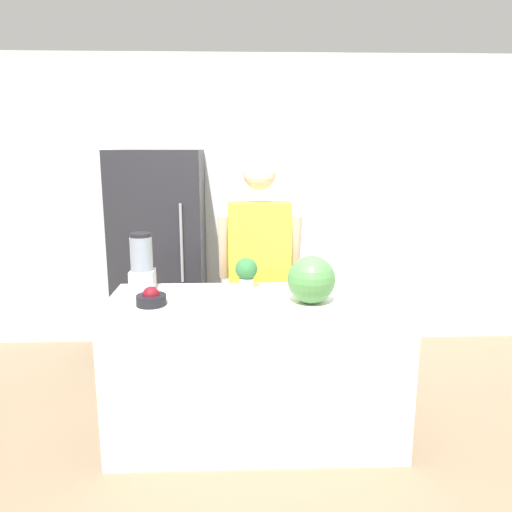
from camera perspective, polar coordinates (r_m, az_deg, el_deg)
name	(u,v)px	position (r m, az deg, el deg)	size (l,w,h in m)	color
ground_plane	(258,470)	(3.11, 0.27, -23.25)	(14.00, 14.00, 0.00)	#7F6B51
wall_back	(250,204)	(4.57, -0.74, 5.96)	(8.00, 0.06, 2.60)	silver
counter_island	(256,369)	(3.17, 0.02, -12.80)	(1.77, 0.69, 0.92)	beige
refrigerator	(160,257)	(4.33, -10.89, -0.07)	(0.74, 0.65, 1.79)	#232328
person	(259,276)	(3.60, 0.38, -2.34)	(0.58, 0.27, 1.74)	#4C608C
cutting_board	(313,304)	(2.88, 6.52, -5.51)	(0.39, 0.27, 0.01)	white
watermelon	(311,280)	(2.85, 6.33, -2.70)	(0.27, 0.27, 0.27)	#4C8C47
bowl_cherries	(151,298)	(2.92, -11.89, -4.75)	(0.17, 0.17, 0.11)	black
bowl_cream	(186,297)	(2.92, -8.01, -4.71)	(0.13, 0.13, 0.09)	white
blender	(142,262)	(3.24, -12.93, -0.69)	(0.15, 0.15, 0.36)	#B7B7BC
potted_plant	(246,271)	(3.17, -1.11, -1.77)	(0.14, 0.14, 0.20)	beige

